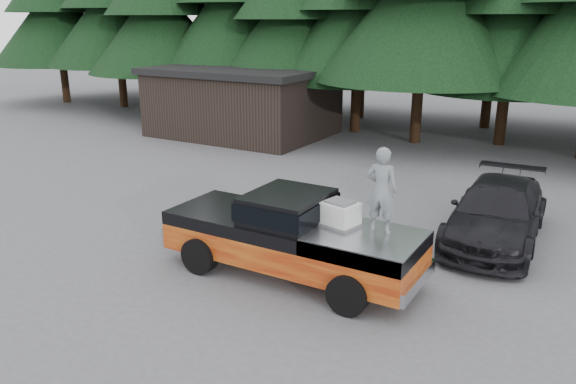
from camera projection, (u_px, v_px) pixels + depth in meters
The scene contains 7 objects.
ground at pixel (265, 253), 13.92m from camera, with size 120.00×120.00×0.00m, color #4E4E50.
pickup_truck at pixel (291, 247), 12.57m from camera, with size 6.00×2.04×1.33m, color #C1671A, non-canonical shape.
truck_cab at pixel (287, 206), 12.33m from camera, with size 1.66×1.90×0.59m, color black.
air_compressor at pixel (340, 215), 11.93m from camera, with size 0.73×0.60×0.50m, color silver.
man_on_bed at pixel (382, 190), 11.40m from camera, with size 0.66×0.43×1.81m, color slate.
parked_car at pixel (497, 213), 14.50m from camera, with size 2.16×5.31×1.54m, color black.
utility_building at pixel (243, 101), 27.67m from camera, with size 8.40×6.40×3.30m.
Camera 1 is at (7.03, -10.76, 5.59)m, focal length 35.00 mm.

